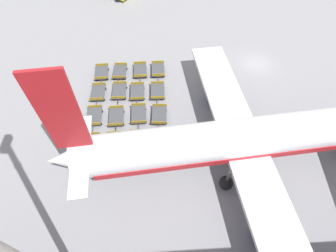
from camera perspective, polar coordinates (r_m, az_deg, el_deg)
ground_plane at (r=39.32m, az=18.57°, el=12.74°), size 500.00×500.00×0.00m
airplane at (r=25.50m, az=17.81°, el=-2.53°), size 29.61×37.48×13.45m
baggage_dolly_row_near_col_a at (r=36.25m, az=-14.23°, el=11.19°), size 3.47×1.87×0.92m
baggage_dolly_row_near_col_b at (r=33.56m, az=-14.98°, el=7.02°), size 3.44×1.79×0.92m
baggage_dolly_row_near_col_c at (r=31.02m, az=-15.74°, el=2.03°), size 3.45×1.83×0.92m
baggage_dolly_row_near_col_d at (r=28.68m, az=-16.53°, el=-3.98°), size 3.46×1.86×0.92m
baggage_dolly_row_mid_a_col_a at (r=35.88m, az=-10.42°, el=11.53°), size 3.47×1.88×0.92m
baggage_dolly_row_mid_a_col_b at (r=33.16m, az=-10.56°, el=7.42°), size 3.45×1.82×0.92m
baggage_dolly_row_mid_a_col_c at (r=30.39m, az=-11.17°, el=1.97°), size 3.46×1.84×0.92m
baggage_dolly_row_mid_a_col_d at (r=28.14m, az=-11.56°, el=-3.83°), size 3.45×1.83×0.92m
baggage_dolly_row_mid_b_col_a at (r=35.69m, az=-6.07°, el=11.91°), size 3.46×1.84×0.92m
baggage_dolly_row_mid_b_col_b at (r=32.73m, az=-6.68°, el=7.34°), size 3.44×1.79×0.92m
baggage_dolly_row_mid_b_col_c at (r=30.23m, az=-6.38°, el=2.51°), size 3.44×1.81×0.92m
baggage_dolly_row_mid_b_col_d at (r=27.90m, az=-6.87°, el=-3.50°), size 3.47×1.87×0.92m
baggage_dolly_row_far_col_a at (r=35.64m, az=-2.18°, el=12.12°), size 3.44×1.79×0.92m
baggage_dolly_row_far_col_b at (r=32.64m, az=-2.27°, el=7.55°), size 3.44×1.80×0.92m
baggage_dolly_row_far_col_c at (r=29.99m, az=-1.90°, el=2.38°), size 3.48×1.89×0.92m
baggage_dolly_row_far_col_d at (r=27.71m, az=-1.69°, el=-3.55°), size 3.47×1.88×0.92m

